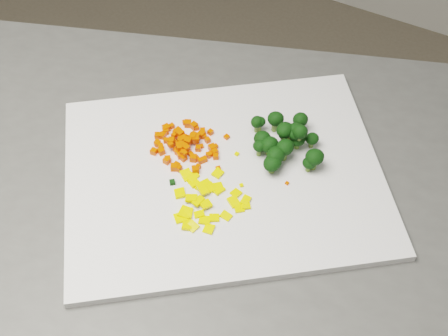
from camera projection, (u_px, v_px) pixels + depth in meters
The scene contains 140 objects.
counter_block at pixel (206, 332), 1.22m from camera, with size 0.96×0.67×0.90m, color #494947.
cutting_board at pixel (224, 175), 0.89m from camera, with size 0.45×0.35×0.01m, color silver.
carrot_pile at pixel (185, 141), 0.90m from camera, with size 0.10×0.10×0.03m, color #ED3802, non-canonical shape.
pepper_pile at pixel (204, 200), 0.84m from camera, with size 0.11×0.11×0.02m, color yellow, non-canonical shape.
broccoli_pile at pixel (292, 133), 0.89m from camera, with size 0.12×0.12×0.06m, color black, non-canonical shape.
carrot_cube_0 at pixel (186, 148), 0.90m from camera, with size 0.01×0.01×0.01m, color #ED3802.
carrot_cube_1 at pixel (166, 128), 0.93m from camera, with size 0.01×0.01×0.01m, color #ED3802.
carrot_cube_2 at pixel (185, 122), 0.94m from camera, with size 0.01×0.01×0.01m, color #ED3802.
carrot_cube_3 at pixel (216, 156), 0.90m from camera, with size 0.01×0.01×0.01m, color #ED3802.
carrot_cube_4 at pixel (174, 135), 0.91m from camera, with size 0.01×0.01×0.01m, color #ED3802.
carrot_cube_5 at pixel (188, 141), 0.91m from camera, with size 0.01×0.01×0.01m, color #ED3802.
carrot_cube_6 at pixel (183, 157), 0.90m from camera, with size 0.01×0.01×0.01m, color #ED3802.
carrot_cube_7 at pixel (167, 161), 0.89m from camera, with size 0.01×0.01×0.01m, color #ED3802.
carrot_cube_8 at pixel (182, 146), 0.90m from camera, with size 0.01×0.01×0.01m, color #ED3802.
carrot_cube_9 at pixel (157, 143), 0.91m from camera, with size 0.01×0.01×0.01m, color #ED3802.
carrot_cube_10 at pixel (183, 153), 0.89m from camera, with size 0.01×0.01×0.01m, color #ED3802.
carrot_cube_11 at pixel (197, 136), 0.91m from camera, with size 0.01×0.01×0.01m, color #ED3802.
carrot_cube_12 at pixel (166, 131), 0.93m from camera, with size 0.01×0.01×0.01m, color #ED3802.
carrot_cube_13 at pixel (179, 148), 0.90m from camera, with size 0.01×0.01×0.01m, color #ED3802.
carrot_cube_14 at pixel (208, 140), 0.92m from camera, with size 0.01×0.01×0.01m, color #ED3802.
carrot_cube_15 at pixel (187, 139), 0.92m from camera, with size 0.01×0.01×0.01m, color #ED3802.
carrot_cube_16 at pixel (193, 134), 0.92m from camera, with size 0.01×0.01×0.01m, color #ED3802.
carrot_cube_17 at pixel (185, 153), 0.89m from camera, with size 0.01×0.01×0.01m, color #ED3802.
carrot_cube_18 at pixel (204, 136), 0.92m from camera, with size 0.01×0.01×0.01m, color #ED3802.
carrot_cube_19 at pixel (175, 132), 0.93m from camera, with size 0.01×0.01×0.01m, color #ED3802.
carrot_cube_20 at pixel (162, 136), 0.92m from camera, with size 0.01×0.01×0.01m, color #ED3802.
carrot_cube_21 at pixel (201, 134), 0.92m from camera, with size 0.01×0.01×0.01m, color #ED3802.
carrot_cube_22 at pixel (180, 134), 0.91m from camera, with size 0.01×0.01×0.01m, color #ED3802.
carrot_cube_23 at pixel (212, 148), 0.91m from camera, with size 0.01×0.01×0.01m, color #ED3802.
carrot_cube_24 at pixel (157, 136), 0.92m from camera, with size 0.01×0.01×0.01m, color #ED3802.
carrot_cube_25 at pixel (168, 159), 0.89m from camera, with size 0.01×0.01×0.01m, color #ED3802.
carrot_cube_26 at pixel (184, 137), 0.91m from camera, with size 0.01×0.01×0.01m, color #ED3802.
carrot_cube_27 at pixel (176, 150), 0.91m from camera, with size 0.01×0.01×0.01m, color #ED3802.
carrot_cube_28 at pixel (179, 146), 0.90m from camera, with size 0.01×0.01×0.01m, color #ED3802.
carrot_cube_29 at pixel (179, 153), 0.90m from camera, with size 0.01×0.01×0.01m, color #ED3802.
carrot_cube_30 at pixel (161, 146), 0.91m from camera, with size 0.01×0.01×0.01m, color #ED3802.
carrot_cube_31 at pixel (181, 139), 0.92m from camera, with size 0.01×0.01×0.01m, color #ED3802.
carrot_cube_32 at pixel (201, 161), 0.89m from camera, with size 0.01×0.01×0.01m, color #ED3802.
carrot_cube_33 at pixel (197, 158), 0.90m from camera, with size 0.01×0.01×0.01m, color #ED3802.
carrot_cube_34 at pixel (181, 145), 0.90m from camera, with size 0.01×0.01×0.01m, color #ED3802.
carrot_cube_35 at pixel (197, 128), 0.93m from camera, with size 0.01×0.01×0.01m, color #ED3802.
carrot_cube_36 at pixel (188, 124), 0.94m from camera, with size 0.01×0.01×0.01m, color #ED3802.
carrot_cube_37 at pixel (170, 143), 0.91m from camera, with size 0.01×0.01×0.01m, color #ED3802.
carrot_cube_38 at pixel (172, 126), 0.94m from camera, with size 0.01×0.01×0.01m, color #ED3802.
carrot_cube_39 at pixel (198, 167), 0.89m from camera, with size 0.01×0.01×0.01m, color #ED3802.
carrot_cube_40 at pixel (212, 153), 0.90m from camera, with size 0.01×0.01×0.01m, color #ED3802.
carrot_cube_41 at pixel (193, 137), 0.91m from camera, with size 0.01×0.01×0.01m, color #ED3802.
carrot_cube_42 at pixel (194, 126), 0.93m from camera, with size 0.01×0.01×0.01m, color #ED3802.
carrot_cube_43 at pixel (178, 168), 0.88m from camera, with size 0.01×0.01×0.01m, color #ED3802.
carrot_cube_44 at pixel (191, 154), 0.90m from camera, with size 0.01×0.01×0.01m, color #ED3802.
carrot_cube_45 at pixel (215, 152), 0.90m from camera, with size 0.01×0.01×0.01m, color #ED3802.
carrot_cube_46 at pixel (180, 140), 0.91m from camera, with size 0.01×0.01×0.01m, color #ED3802.
carrot_cube_47 at pixel (183, 158), 0.90m from camera, with size 0.01×0.01×0.01m, color #ED3802.
carrot_cube_48 at pixel (195, 170), 0.88m from camera, with size 0.01×0.01×0.01m, color #ED3802.
carrot_cube_49 at pixel (209, 155), 0.90m from camera, with size 0.01×0.01×0.01m, color #ED3802.
carrot_cube_50 at pixel (193, 158), 0.89m from camera, with size 0.01×0.01×0.01m, color #ED3802.
carrot_cube_51 at pixel (196, 139), 0.91m from camera, with size 0.01×0.01×0.01m, color #ED3802.
carrot_cube_52 at pixel (161, 135), 0.92m from camera, with size 0.01×0.01×0.01m, color #ED3802.
carrot_cube_53 at pixel (208, 155), 0.90m from camera, with size 0.01×0.01×0.01m, color #ED3802.
carrot_cube_54 at pixel (154, 151), 0.90m from camera, with size 0.01×0.01×0.01m, color #ED3802.
carrot_cube_55 at pixel (203, 131), 0.93m from camera, with size 0.01×0.01×0.01m, color #ED3802.
carrot_cube_56 at pixel (166, 140), 0.92m from camera, with size 0.01×0.01×0.01m, color #ED3802.
carrot_cube_57 at pixel (180, 155), 0.90m from camera, with size 0.01×0.01×0.01m, color #ED3802.
carrot_cube_58 at pixel (177, 135), 0.92m from camera, with size 0.01×0.01×0.01m, color #ED3802.
carrot_cube_59 at pixel (178, 152), 0.90m from camera, with size 0.01×0.01×0.01m, color #ED3802.
carrot_cube_60 at pixel (216, 146), 0.91m from camera, with size 0.01×0.01×0.01m, color #ED3802.
carrot_cube_61 at pixel (198, 148), 0.91m from camera, with size 0.01×0.01×0.01m, color #ED3802.
carrot_cube_62 at pixel (174, 143), 0.91m from camera, with size 0.01×0.01×0.01m, color #ED3802.
carrot_cube_63 at pixel (178, 130), 0.93m from camera, with size 0.01×0.01×0.01m, color #ED3802.
carrot_cube_64 at pixel (170, 145), 0.90m from camera, with size 0.01×0.01×0.01m, color #ED3802.
carrot_cube_65 at pixel (158, 144), 0.91m from camera, with size 0.01×0.01×0.01m, color #ED3802.
carrot_cube_66 at pixel (204, 159), 0.89m from camera, with size 0.01×0.01×0.01m, color #ED3802.
carrot_cube_67 at pixel (161, 151), 0.90m from camera, with size 0.01×0.01×0.01m, color #ED3802.
carrot_cube_68 at pixel (177, 166), 0.89m from camera, with size 0.01×0.01×0.01m, color #ED3802.
carrot_cube_69 at pixel (197, 138), 0.92m from camera, with size 0.01×0.01×0.01m, color #ED3802.
carrot_cube_70 at pixel (174, 167), 0.88m from camera, with size 0.01×0.01×0.01m, color #ED3802.
carrot_cube_71 at pixel (164, 134), 0.92m from camera, with size 0.01×0.01×0.01m, color #ED3802.
carrot_cube_72 at pixel (210, 132), 0.93m from camera, with size 0.01×0.01×0.01m, color #ED3802.
carrot_cube_73 at pixel (183, 139), 0.91m from camera, with size 0.01×0.01×0.01m, color #ED3802.
carrot_cube_74 at pixel (171, 141), 0.90m from camera, with size 0.01×0.01×0.01m, color #ED3802.
pepper_chunk_0 at pixel (206, 184), 0.87m from camera, with size 0.01×0.01×0.00m, color yellow.
pepper_chunk_1 at pixel (217, 187), 0.86m from camera, with size 0.02×0.01×0.00m, color yellow.
pepper_chunk_2 at pixel (194, 183), 0.87m from camera, with size 0.01×0.02×0.00m, color yellow.
pepper_chunk_3 at pixel (246, 205), 0.85m from camera, with size 0.01×0.01×0.00m, color yellow.
pepper_chunk_4 at pixel (246, 201), 0.85m from camera, with size 0.02×0.01×0.00m, color yellow.
pepper_chunk_5 at pixel (226, 216), 0.83m from camera, with size 0.01×0.01×0.00m, color yellow.
pepper_chunk_6 at pixel (218, 189), 0.86m from camera, with size 0.02×0.01×0.00m, color yellow.
pepper_chunk_7 at pixel (198, 201), 0.84m from camera, with size 0.02×0.01×0.00m, color yellow.
pepper_chunk_8 at pixel (209, 229), 0.82m from camera, with size 0.01×0.01×0.00m, color yellow.
pepper_chunk_9 at pixel (192, 226), 0.82m from camera, with size 0.01×0.01×0.00m, color yellow.
pepper_chunk_10 at pixel (234, 202), 0.85m from camera, with size 0.02×0.01×0.00m, color yellow.
pepper_chunk_11 at pixel (203, 189), 0.86m from camera, with size 0.02×0.01×0.00m, color yellow.
pepper_chunk_12 at pixel (180, 218), 0.83m from camera, with size 0.02×0.02×0.00m, color yellow.
pepper_chunk_13 at pixel (236, 193), 0.86m from camera, with size 0.01×0.01×0.00m, color yellow.
pepper_chunk_14 at pixel (187, 175), 0.88m from camera, with size 0.02×0.01×0.00m, color yellow.
pepper_chunk_15 at pixel (199, 214), 0.84m from camera, with size 0.01×0.01×0.00m, color yellow.
pepper_chunk_16 at pixel (206, 204), 0.84m from camera, with size 0.01×0.01×0.00m, color yellow.
pepper_chunk_17 at pixel (191, 198), 0.85m from camera, with size 0.02×0.01×0.00m, color yellow.
pepper_chunk_18 at pixel (187, 225), 0.82m from camera, with size 0.02×0.01×0.00m, color yellow.
pepper_chunk_19 at pixel (211, 187), 0.86m from camera, with size 0.01×0.01×0.00m, color yellow.
pepper_chunk_20 at pixel (214, 218), 0.83m from camera, with size 0.01×0.01×0.00m, color yellow.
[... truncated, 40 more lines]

